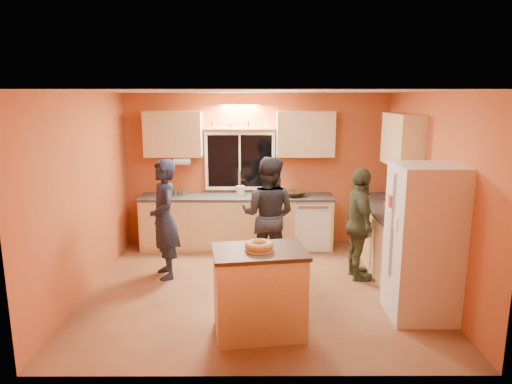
{
  "coord_description": "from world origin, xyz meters",
  "views": [
    {
      "loc": [
        -0.05,
        -5.78,
        2.55
      ],
      "look_at": [
        -0.03,
        0.4,
        1.24
      ],
      "focal_mm": 32.0,
      "sensor_mm": 36.0,
      "label": 1
    }
  ],
  "objects_px": {
    "person_right": "(359,224)",
    "refrigerator": "(423,243)",
    "island": "(259,291)",
    "person_center": "(268,215)",
    "person_left": "(164,219)"
  },
  "relations": [
    {
      "from": "refrigerator",
      "to": "person_center",
      "type": "distance_m",
      "value": 2.25
    },
    {
      "from": "person_center",
      "to": "person_left",
      "type": "bearing_deg",
      "value": 26.24
    },
    {
      "from": "refrigerator",
      "to": "person_center",
      "type": "relative_size",
      "value": 1.06
    },
    {
      "from": "person_left",
      "to": "person_center",
      "type": "bearing_deg",
      "value": 75.91
    },
    {
      "from": "person_left",
      "to": "person_center",
      "type": "distance_m",
      "value": 1.48
    },
    {
      "from": "person_left",
      "to": "person_center",
      "type": "xyz_separation_m",
      "value": [
        1.47,
        0.21,
        0.0
      ]
    },
    {
      "from": "island",
      "to": "refrigerator",
      "type": "bearing_deg",
      "value": 3.28
    },
    {
      "from": "person_left",
      "to": "person_right",
      "type": "xyz_separation_m",
      "value": [
        2.73,
        -0.08,
        -0.06
      ]
    },
    {
      "from": "island",
      "to": "person_right",
      "type": "height_order",
      "value": "person_right"
    },
    {
      "from": "refrigerator",
      "to": "person_left",
      "type": "bearing_deg",
      "value": 159.28
    },
    {
      "from": "person_right",
      "to": "refrigerator",
      "type": "bearing_deg",
      "value": -160.88
    },
    {
      "from": "island",
      "to": "person_right",
      "type": "distance_m",
      "value": 2.11
    },
    {
      "from": "island",
      "to": "person_right",
      "type": "xyz_separation_m",
      "value": [
        1.41,
        1.53,
        0.31
      ]
    },
    {
      "from": "refrigerator",
      "to": "person_center",
      "type": "xyz_separation_m",
      "value": [
        -1.74,
        1.43,
        -0.05
      ]
    },
    {
      "from": "refrigerator",
      "to": "person_left",
      "type": "height_order",
      "value": "refrigerator"
    }
  ]
}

